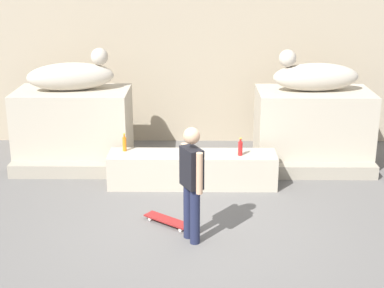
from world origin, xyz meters
TOP-DOWN VIEW (x-y plane):
  - ground_plane at (0.00, 0.00)m, footprint 40.00×40.00m
  - pedestal_left at (-2.28, 2.95)m, footprint 2.13×1.23m
  - pedestal_right at (2.28, 2.95)m, footprint 2.13×1.23m
  - statue_reclining_left at (-2.24, 2.95)m, footprint 1.68×0.89m
  - statue_reclining_right at (2.24, 2.94)m, footprint 1.64×0.68m
  - ledge_block at (0.00, 1.81)m, footprint 2.91×0.65m
  - skater at (0.01, -0.24)m, footprint 0.35×0.49m
  - skateboard at (-0.35, 0.25)m, footprint 0.76×0.64m
  - bottle_orange at (-1.19, 1.95)m, footprint 0.07×0.07m
  - bottle_red at (0.82, 1.74)m, footprint 0.08×0.08m
  - stair_step at (0.00, 2.31)m, footprint 6.68×0.50m

SIDE VIEW (x-z plane):
  - ground_plane at x=0.00m, z-range 0.00..0.00m
  - skateboard at x=-0.35m, z-range 0.02..0.10m
  - stair_step at x=0.00m, z-range 0.00..0.24m
  - ledge_block at x=0.00m, z-range 0.00..0.59m
  - bottle_red at x=0.82m, z-range 0.56..0.87m
  - bottle_orange at x=-1.19m, z-range 0.56..0.88m
  - pedestal_left at x=-2.28m, z-range 0.00..1.44m
  - pedestal_right at x=2.28m, z-range 0.00..1.44m
  - skater at x=0.01m, z-range 0.09..1.76m
  - statue_reclining_left at x=-2.24m, z-range 1.34..2.11m
  - statue_reclining_right at x=2.24m, z-range 1.34..2.11m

